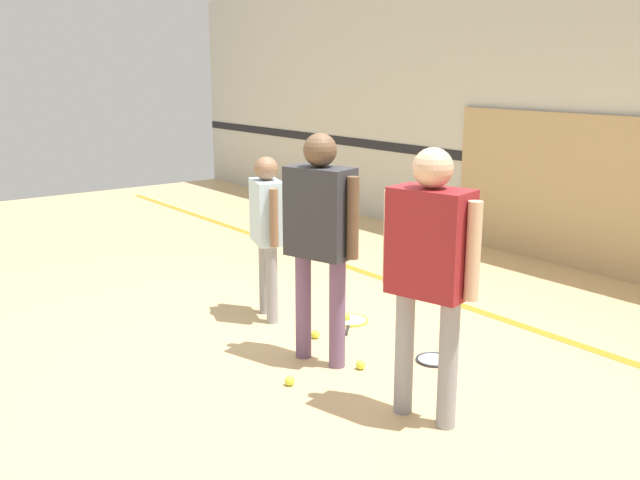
{
  "coord_description": "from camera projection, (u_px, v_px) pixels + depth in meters",
  "views": [
    {
      "loc": [
        3.84,
        -3.02,
        2.07
      ],
      "look_at": [
        0.04,
        -0.1,
        0.9
      ],
      "focal_mm": 40.0,
      "sensor_mm": 36.0,
      "label": 1
    }
  ],
  "objects": [
    {
      "name": "person_student_left",
      "position": [
        267.0,
        220.0,
        5.84
      ],
      "size": [
        0.49,
        0.32,
        1.37
      ],
      "rotation": [
        0.0,
        0.0,
        -0.34
      ],
      "color": "gray",
      "rests_on": "ground_plane"
    },
    {
      "name": "tennis_ball_stray_left",
      "position": [
        361.0,
        365.0,
        5.0
      ],
      "size": [
        0.07,
        0.07,
        0.07
      ],
      "primitive_type": "sphere",
      "color": "#CCE038",
      "rests_on": "ground_plane"
    },
    {
      "name": "floor_stripe",
      "position": [
        476.0,
        310.0,
        6.21
      ],
      "size": [
        14.4,
        0.1,
        0.01
      ],
      "color": "orange",
      "rests_on": "ground_plane"
    },
    {
      "name": "person_instructor",
      "position": [
        320.0,
        224.0,
        4.9
      ],
      "size": [
        0.6,
        0.37,
        1.64
      ],
      "rotation": [
        0.0,
        0.0,
        0.28
      ],
      "color": "#6B4C70",
      "rests_on": "ground_plane"
    },
    {
      "name": "tennis_ball_stray_right",
      "position": [
        315.0,
        334.0,
        5.57
      ],
      "size": [
        0.07,
        0.07,
        0.07
      ],
      "primitive_type": "sphere",
      "color": "#CCE038",
      "rests_on": "ground_plane"
    },
    {
      "name": "tennis_ball_near_instructor",
      "position": [
        290.0,
        381.0,
        4.75
      ],
      "size": [
        0.07,
        0.07,
        0.07
      ],
      "primitive_type": "sphere",
      "color": "#CCE038",
      "rests_on": "ground_plane"
    },
    {
      "name": "wall_back",
      "position": [
        615.0,
        116.0,
        6.98
      ],
      "size": [
        16.0,
        0.07,
        3.2
      ],
      "color": "beige",
      "rests_on": "ground_plane"
    },
    {
      "name": "racket_spare_on_floor",
      "position": [
        350.0,
        321.0,
        5.94
      ],
      "size": [
        0.46,
        0.47,
        0.03
      ],
      "rotation": [
        0.0,
        0.0,
        5.48
      ],
      "color": "#C6D838",
      "rests_on": "ground_plane"
    },
    {
      "name": "racket_second_spare",
      "position": [
        435.0,
        361.0,
        5.13
      ],
      "size": [
        0.47,
        0.34,
        0.03
      ],
      "rotation": [
        0.0,
        0.0,
        5.91
      ],
      "color": "#28282D",
      "rests_on": "ground_plane"
    },
    {
      "name": "tennis_ball_by_spare_racket",
      "position": [
        347.0,
        317.0,
        5.95
      ],
      "size": [
        0.07,
        0.07,
        0.07
      ],
      "primitive_type": "sphere",
      "color": "#CCE038",
      "rests_on": "ground_plane"
    },
    {
      "name": "ground_plane",
      "position": [
        328.0,
        356.0,
        5.24
      ],
      "size": [
        16.0,
        16.0,
        0.0
      ],
      "primitive_type": "plane",
      "color": "tan"
    },
    {
      "name": "person_student_right",
      "position": [
        430.0,
        257.0,
        4.07
      ],
      "size": [
        0.61,
        0.35,
        1.64
      ],
      "rotation": [
        0.0,
        0.0,
        3.38
      ],
      "color": "gray",
      "rests_on": "ground_plane"
    },
    {
      "name": "wall_panel",
      "position": [
        574.0,
        192.0,
        7.39
      ],
      "size": [
        3.04,
        0.05,
        1.61
      ],
      "color": "tan",
      "rests_on": "ground_plane"
    }
  ]
}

